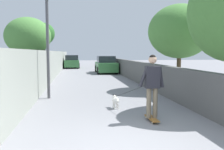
{
  "coord_description": "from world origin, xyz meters",
  "views": [
    {
      "loc": [
        -4.48,
        1.07,
        1.87
      ],
      "look_at": [
        5.0,
        -0.29,
        1.0
      ],
      "focal_mm": 40.02,
      "sensor_mm": 36.0,
      "label": 1
    }
  ],
  "objects": [
    {
      "name": "car_near",
      "position": [
        18.05,
        -1.6,
        0.71
      ],
      "size": [
        4.0,
        1.8,
        1.54
      ],
      "color": "#336B38",
      "rests_on": "ground"
    },
    {
      "name": "tree_left_distant",
      "position": [
        13.0,
        4.26,
        2.93
      ],
      "size": [
        3.05,
        3.05,
        4.21
      ],
      "color": "#473523",
      "rests_on": "ground"
    },
    {
      "name": "person_skateboarder",
      "position": [
        2.0,
        -0.96,
        1.1
      ],
      "size": [
        0.22,
        0.71,
        1.73
      ],
      "color": "#726651",
      "rests_on": "skateboard"
    },
    {
      "name": "wall_left",
      "position": [
        12.0,
        2.75,
        0.98
      ],
      "size": [
        48.0,
        0.3,
        1.97
      ],
      "primitive_type": "cube",
      "color": "#999E93",
      "rests_on": "ground"
    },
    {
      "name": "car_far",
      "position": [
        25.96,
        1.6,
        0.71
      ],
      "size": [
        4.08,
        1.8,
        1.54
      ],
      "color": "#336B38",
      "rests_on": "ground"
    },
    {
      "name": "dog",
      "position": [
        3.66,
        -0.22,
        0.28
      ],
      "size": [
        1.95,
        0.86,
        1.06
      ],
      "color": "white",
      "rests_on": "ground"
    },
    {
      "name": "tree_left_near",
      "position": [
        19.0,
        3.93,
        3.53
      ],
      "size": [
        1.9,
        1.9,
        4.53
      ],
      "color": "#473523",
      "rests_on": "ground"
    },
    {
      "name": "ground_plane",
      "position": [
        14.0,
        0.0,
        0.0
      ],
      "size": [
        80.0,
        80.0,
        0.0
      ],
      "primitive_type": "plane",
      "color": "gray"
    },
    {
      "name": "fence_right",
      "position": [
        12.0,
        -2.75,
        0.65
      ],
      "size": [
        48.0,
        0.3,
        1.3
      ],
      "primitive_type": "cube",
      "color": "#4C4C4C",
      "rests_on": "ground"
    },
    {
      "name": "tree_right_far",
      "position": [
        7.5,
        -4.06,
        2.91
      ],
      "size": [
        3.13,
        3.13,
        4.26
      ],
      "color": "brown",
      "rests_on": "ground"
    },
    {
      "name": "skateboard",
      "position": [
        2.0,
        -0.96,
        0.07
      ],
      "size": [
        0.8,
        0.21,
        0.08
      ],
      "color": "brown",
      "rests_on": "ground"
    },
    {
      "name": "lamp_post",
      "position": [
        5.86,
        2.2,
        2.94
      ],
      "size": [
        0.36,
        0.36,
        4.29
      ],
      "color": "#4C4C51",
      "rests_on": "ground"
    }
  ]
}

